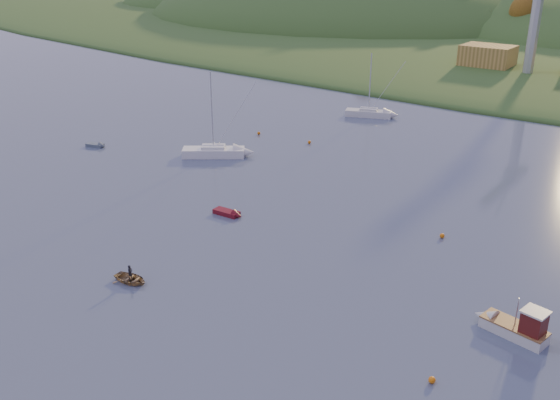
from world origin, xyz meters
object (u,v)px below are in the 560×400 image
Objects in this scene: sailboat_near at (214,151)px; red_tender at (232,214)px; sailboat_far at (368,112)px; grey_dinghy at (98,145)px; canoe at (131,279)px; fishing_boat at (510,324)px.

red_tender is at bearing -79.44° from sailboat_near.
sailboat_far is 46.24m from grey_dinghy.
grey_dinghy is at bearing 163.53° from red_tender.
sailboat_near is 3.69× the size of grey_dinghy.
sailboat_near is 3.64× the size of canoe.
sailboat_near is (-48.14, 18.28, -0.06)m from fishing_boat.
grey_dinghy reaches higher than canoe.
sailboat_near reaches higher than fishing_boat.
red_tender is at bearing -100.85° from sailboat_far.
sailboat_near is 35.96m from canoe.
sailboat_far is 3.36× the size of grey_dinghy.
sailboat_far is at bearing 41.27° from sailboat_near.
canoe is (18.48, -30.84, -0.43)m from sailboat_near.
red_tender is (-2.52, 16.52, -0.09)m from canoe.
red_tender is at bearing 1.50° from canoe.
canoe is at bearing 32.84° from fishing_boat.
fishing_boat is 32.21m from canoe.
sailboat_near reaches higher than red_tender.
red_tender is (15.96, -14.32, -0.52)m from sailboat_near.
sailboat_near is at bearing 23.76° from canoe.
fishing_boat is 1.67× the size of red_tender.
fishing_boat is 1.87× the size of grey_dinghy.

